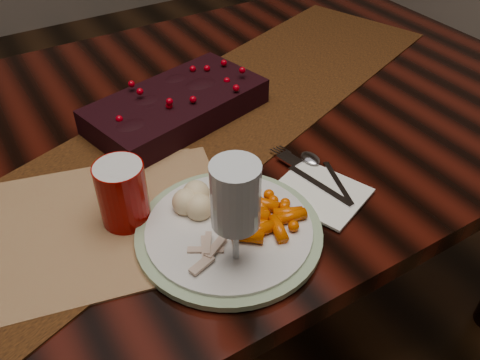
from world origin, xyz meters
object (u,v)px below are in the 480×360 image
dining_table (177,256)px  turkey_shreds (207,253)px  red_cup (123,194)px  dinner_plate (229,231)px  placemat_main (105,220)px  mashed_potatoes (195,197)px  centerpiece (176,102)px  baby_carrots (264,219)px  wine_glass (236,220)px  napkin (320,192)px

dining_table → turkey_shreds: (-0.09, -0.36, 0.40)m
red_cup → dinner_plate: bearing=-44.1°
placemat_main → mashed_potatoes: (0.13, -0.07, 0.04)m
turkey_shreds → mashed_potatoes: bearing=71.1°
dining_table → centerpiece: bearing=28.2°
mashed_potatoes → red_cup: red_cup is taller
centerpiece → baby_carrots: size_ratio=3.68×
mashed_potatoes → dinner_plate: bearing=-72.5°
centerpiece → wine_glass: size_ratio=1.90×
placemat_main → baby_carrots: (0.20, -0.16, 0.03)m
centerpiece → napkin: size_ratio=2.46×
mashed_potatoes → dining_table: bearing=77.3°
turkey_shreds → red_cup: (-0.06, 0.15, 0.03)m
wine_glass → baby_carrots: bearing=27.5°
placemat_main → mashed_potatoes: size_ratio=5.21×
mashed_potatoes → red_cup: bearing=154.2°
centerpiece → red_cup: bearing=-131.6°
centerpiece → dinner_plate: 0.36m
wine_glass → centerpiece: bearing=75.6°
placemat_main → wine_glass: 0.25m
napkin → dining_table: bearing=93.7°
dinner_plate → turkey_shreds: turkey_shreds is taller
centerpiece → red_cup: 0.31m
centerpiece → turkey_shreds: 0.41m
placemat_main → mashed_potatoes: mashed_potatoes is taller
baby_carrots → wine_glass: size_ratio=0.52×
mashed_potatoes → napkin: bearing=-18.3°
centerpiece → red_cup: size_ratio=3.35×
placemat_main → red_cup: size_ratio=3.73×
centerpiece → mashed_potatoes: size_ratio=4.68×
placemat_main → napkin: bearing=-7.0°
dining_table → dinner_plate: (-0.04, -0.32, 0.39)m
red_cup → wine_glass: size_ratio=0.57×
baby_carrots → mashed_potatoes: bearing=129.4°
turkey_shreds → red_cup: size_ratio=0.73×
centerpiece → baby_carrots: (-0.03, -0.37, -0.01)m
wine_glass → dinner_plate: bearing=68.9°
centerpiece → placemat_main: size_ratio=0.90×
dinner_plate → centerpiece: bearing=76.8°
mashed_potatoes → napkin: (0.20, -0.07, -0.03)m
dining_table → napkin: size_ratio=12.42×
napkin → wine_glass: wine_glass is taller
placemat_main → turkey_shreds: size_ratio=5.14×
dinner_plate → red_cup: red_cup is taller
centerpiece → napkin: (0.10, -0.34, -0.03)m
placemat_main → napkin: (0.34, -0.13, 0.00)m
turkey_shreds → napkin: bearing=8.7°
centerpiece → dinner_plate: centerpiece is taller
baby_carrots → red_cup: (-0.17, 0.14, 0.03)m
red_cup → wine_glass: (0.10, -0.18, 0.04)m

